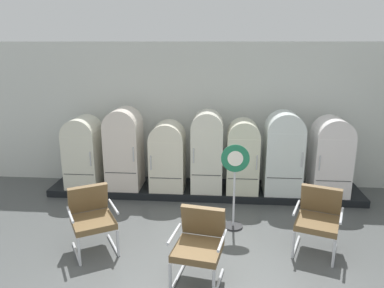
% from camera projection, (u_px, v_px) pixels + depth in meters
% --- Properties ---
extents(back_wall, '(11.76, 0.12, 2.98)m').
position_uv_depth(back_wall, '(206.00, 115.00, 7.74)').
color(back_wall, silver).
rests_on(back_wall, ground).
extents(display_plinth, '(6.20, 0.95, 0.14)m').
position_uv_depth(display_plinth, '(204.00, 190.00, 7.52)').
color(display_plinth, black).
rests_on(display_plinth, ground).
extents(refrigerator_0, '(0.65, 0.71, 1.42)m').
position_uv_depth(refrigerator_0, '(83.00, 150.00, 7.40)').
color(refrigerator_0, silver).
rests_on(refrigerator_0, display_plinth).
extents(refrigerator_1, '(0.66, 0.70, 1.60)m').
position_uv_depth(refrigerator_1, '(124.00, 146.00, 7.30)').
color(refrigerator_1, silver).
rests_on(refrigerator_1, display_plinth).
extents(refrigerator_2, '(0.67, 0.65, 1.35)m').
position_uv_depth(refrigerator_2, '(168.00, 154.00, 7.25)').
color(refrigerator_2, silver).
rests_on(refrigerator_2, display_plinth).
extents(refrigerator_3, '(0.60, 0.63, 1.58)m').
position_uv_depth(refrigerator_3, '(207.00, 149.00, 7.14)').
color(refrigerator_3, silver).
rests_on(refrigerator_3, display_plinth).
extents(refrigerator_4, '(0.61, 0.62, 1.42)m').
position_uv_depth(refrigerator_4, '(243.00, 154.00, 7.11)').
color(refrigerator_4, beige).
rests_on(refrigerator_4, display_plinth).
extents(refrigerator_5, '(0.70, 0.63, 1.59)m').
position_uv_depth(refrigerator_5, '(283.00, 151.00, 7.03)').
color(refrigerator_5, white).
rests_on(refrigerator_5, display_plinth).
extents(refrigerator_6, '(0.69, 0.69, 1.49)m').
position_uv_depth(refrigerator_6, '(331.00, 154.00, 7.00)').
color(refrigerator_6, white).
rests_on(refrigerator_6, display_plinth).
extents(armchair_left, '(0.85, 0.89, 0.93)m').
position_uv_depth(armchair_left, '(92.00, 215.00, 5.40)').
color(armchair_left, silver).
rests_on(armchair_left, ground).
extents(armchair_right, '(0.79, 0.85, 0.93)m').
position_uv_depth(armchair_right, '(318.00, 217.00, 5.36)').
color(armchair_right, silver).
rests_on(armchair_right, ground).
extents(armchair_center, '(0.73, 0.79, 0.93)m').
position_uv_depth(armchair_center, '(199.00, 242.00, 4.68)').
color(armchair_center, silver).
rests_on(armchair_center, ground).
extents(sign_stand, '(0.45, 0.32, 1.43)m').
position_uv_depth(sign_stand, '(234.00, 188.00, 5.95)').
color(sign_stand, '#2D2D30').
rests_on(sign_stand, ground).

